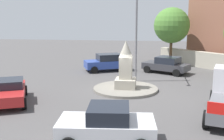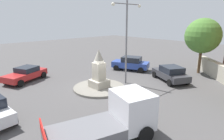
{
  "view_description": "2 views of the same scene",
  "coord_description": "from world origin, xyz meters",
  "px_view_note": "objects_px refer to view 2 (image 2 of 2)",
  "views": [
    {
      "loc": [
        18.4,
        1.67,
        4.97
      ],
      "look_at": [
        -0.16,
        -0.97,
        1.35
      ],
      "focal_mm": 44.36,
      "sensor_mm": 36.0,
      "label": 1
    },
    {
      "loc": [
        9.63,
        11.91,
        5.78
      ],
      "look_at": [
        -0.74,
        0.82,
        1.69
      ],
      "focal_mm": 30.17,
      "sensor_mm": 36.0,
      "label": 2
    }
  ],
  "objects_px": {
    "monument": "(99,71)",
    "car_blue_passing": "(131,63)",
    "car_red_parked_left": "(26,74)",
    "streetlamp": "(126,34)",
    "tree_near_wall": "(203,36)",
    "car_dark_grey_far_side": "(171,73)",
    "truck_white_parked_right": "(114,119)"
  },
  "relations": [
    {
      "from": "monument",
      "to": "car_blue_passing",
      "type": "height_order",
      "value": "monument"
    },
    {
      "from": "car_blue_passing",
      "to": "car_red_parked_left",
      "type": "xyz_separation_m",
      "value": [
        10.47,
        -4.22,
        -0.11
      ]
    },
    {
      "from": "monument",
      "to": "streetlamp",
      "type": "distance_m",
      "value": 4.11
    },
    {
      "from": "car_red_parked_left",
      "to": "car_blue_passing",
      "type": "bearing_deg",
      "value": 158.02
    },
    {
      "from": "monument",
      "to": "tree_near_wall",
      "type": "bearing_deg",
      "value": 161.61
    },
    {
      "from": "car_red_parked_left",
      "to": "tree_near_wall",
      "type": "height_order",
      "value": "tree_near_wall"
    },
    {
      "from": "car_red_parked_left",
      "to": "car_dark_grey_far_side",
      "type": "distance_m",
      "value": 13.99
    },
    {
      "from": "streetlamp",
      "to": "car_blue_passing",
      "type": "xyz_separation_m",
      "value": [
        -3.88,
        -2.8,
        -3.73
      ]
    },
    {
      "from": "streetlamp",
      "to": "truck_white_parked_right",
      "type": "xyz_separation_m",
      "value": [
        6.66,
        5.39,
        -3.5
      ]
    },
    {
      "from": "monument",
      "to": "truck_white_parked_right",
      "type": "relative_size",
      "value": 0.58
    },
    {
      "from": "car_blue_passing",
      "to": "car_dark_grey_far_side",
      "type": "bearing_deg",
      "value": 87.1
    },
    {
      "from": "car_red_parked_left",
      "to": "monument",
      "type": "bearing_deg",
      "value": 120.47
    },
    {
      "from": "car_red_parked_left",
      "to": "streetlamp",
      "type": "bearing_deg",
      "value": 133.17
    },
    {
      "from": "streetlamp",
      "to": "car_red_parked_left",
      "type": "bearing_deg",
      "value": -46.83
    },
    {
      "from": "monument",
      "to": "car_red_parked_left",
      "type": "distance_m",
      "value": 7.59
    },
    {
      "from": "streetlamp",
      "to": "car_dark_grey_far_side",
      "type": "xyz_separation_m",
      "value": [
        -3.61,
        2.55,
        -3.79
      ]
    },
    {
      "from": "streetlamp",
      "to": "truck_white_parked_right",
      "type": "height_order",
      "value": "streetlamp"
    },
    {
      "from": "car_blue_passing",
      "to": "truck_white_parked_right",
      "type": "relative_size",
      "value": 0.81
    },
    {
      "from": "truck_white_parked_right",
      "to": "tree_near_wall",
      "type": "relative_size",
      "value": 0.94
    },
    {
      "from": "truck_white_parked_right",
      "to": "car_blue_passing",
      "type": "bearing_deg",
      "value": -142.15
    },
    {
      "from": "car_blue_passing",
      "to": "car_red_parked_left",
      "type": "bearing_deg",
      "value": -21.98
    },
    {
      "from": "car_blue_passing",
      "to": "tree_near_wall",
      "type": "bearing_deg",
      "value": 127.34
    },
    {
      "from": "monument",
      "to": "truck_white_parked_right",
      "type": "xyz_separation_m",
      "value": [
        3.9,
        5.91,
        -0.51
      ]
    },
    {
      "from": "car_dark_grey_far_side",
      "to": "truck_white_parked_right",
      "type": "height_order",
      "value": "truck_white_parked_right"
    },
    {
      "from": "streetlamp",
      "to": "car_blue_passing",
      "type": "relative_size",
      "value": 1.65
    },
    {
      "from": "car_dark_grey_far_side",
      "to": "tree_near_wall",
      "type": "bearing_deg",
      "value": 172.22
    },
    {
      "from": "car_red_parked_left",
      "to": "car_dark_grey_far_side",
      "type": "height_order",
      "value": "car_dark_grey_far_side"
    },
    {
      "from": "car_red_parked_left",
      "to": "tree_near_wall",
      "type": "bearing_deg",
      "value": 145.79
    },
    {
      "from": "truck_white_parked_right",
      "to": "car_red_parked_left",
      "type": "bearing_deg",
      "value": -90.34
    },
    {
      "from": "monument",
      "to": "streetlamp",
      "type": "xyz_separation_m",
      "value": [
        -2.76,
        0.52,
        2.99
      ]
    },
    {
      "from": "car_blue_passing",
      "to": "truck_white_parked_right",
      "type": "height_order",
      "value": "truck_white_parked_right"
    },
    {
      "from": "car_blue_passing",
      "to": "truck_white_parked_right",
      "type": "bearing_deg",
      "value": 37.85
    }
  ]
}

